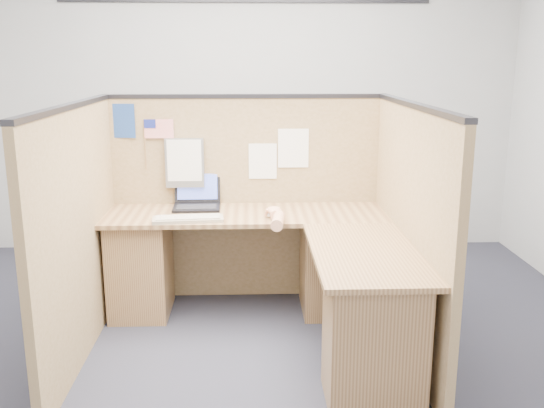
{
  "coord_description": "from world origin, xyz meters",
  "views": [
    {
      "loc": [
        0.03,
        -3.42,
        1.79
      ],
      "look_at": [
        0.18,
        0.5,
        0.84
      ],
      "focal_mm": 40.0,
      "sensor_mm": 36.0,
      "label": 1
    }
  ],
  "objects_px": {
    "laptop": "(197,199)",
    "l_desk": "(274,278)",
    "keyboard": "(188,219)",
    "mouse": "(274,214)"
  },
  "relations": [
    {
      "from": "l_desk",
      "to": "mouse",
      "type": "bearing_deg",
      "value": 88.21
    },
    {
      "from": "l_desk",
      "to": "keyboard",
      "type": "relative_size",
      "value": 4.09
    },
    {
      "from": "laptop",
      "to": "mouse",
      "type": "distance_m",
      "value": 0.64
    },
    {
      "from": "laptop",
      "to": "mouse",
      "type": "xyz_separation_m",
      "value": [
        0.54,
        -0.33,
        -0.04
      ]
    },
    {
      "from": "keyboard",
      "to": "mouse",
      "type": "xyz_separation_m",
      "value": [
        0.57,
        0.06,
        0.01
      ]
    },
    {
      "from": "l_desk",
      "to": "laptop",
      "type": "xyz_separation_m",
      "value": [
        -0.54,
        0.58,
        0.4
      ]
    },
    {
      "from": "l_desk",
      "to": "laptop",
      "type": "relative_size",
      "value": 5.73
    },
    {
      "from": "l_desk",
      "to": "laptop",
      "type": "bearing_deg",
      "value": 132.63
    },
    {
      "from": "laptop",
      "to": "l_desk",
      "type": "bearing_deg",
      "value": -48.97
    },
    {
      "from": "keyboard",
      "to": "mouse",
      "type": "height_order",
      "value": "mouse"
    }
  ]
}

